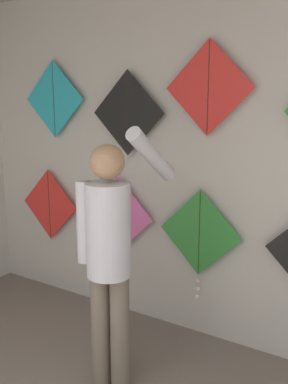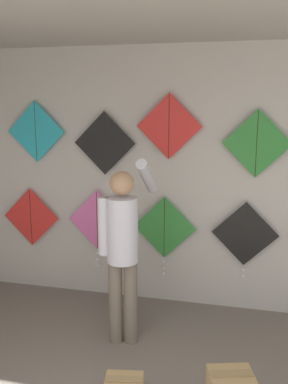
% 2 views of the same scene
% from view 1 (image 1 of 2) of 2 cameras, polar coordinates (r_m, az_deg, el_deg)
% --- Properties ---
extents(back_panel, '(5.57, 0.06, 2.80)m').
position_cam_1_polar(back_panel, '(3.29, 9.45, 3.55)').
color(back_panel, beige).
rests_on(back_panel, ground).
extents(shopkeeper, '(0.44, 0.63, 1.74)m').
position_cam_1_polar(shopkeeper, '(2.72, -4.57, -7.34)').
color(shopkeeper, '#726656').
rests_on(shopkeeper, ground).
extents(kite_0, '(0.69, 0.01, 0.69)m').
position_cam_1_polar(kite_0, '(4.25, -12.50, -1.67)').
color(kite_0, red).
extents(kite_1, '(0.69, 0.04, 0.90)m').
position_cam_1_polar(kite_1, '(3.73, -3.43, -3.52)').
color(kite_1, pink).
extents(kite_2, '(0.69, 0.04, 0.90)m').
position_cam_1_polar(kite_2, '(3.37, 7.39, -5.93)').
color(kite_2, '#338C38').
extents(kite_5, '(0.69, 0.01, 0.69)m').
position_cam_1_polar(kite_5, '(4.05, -11.92, 11.99)').
color(kite_5, '#28B2C6').
extents(kite_6, '(0.69, 0.01, 0.69)m').
position_cam_1_polar(kite_6, '(3.54, -2.20, 10.46)').
color(kite_6, black).
extents(kite_7, '(0.69, 0.01, 0.69)m').
position_cam_1_polar(kite_7, '(3.19, 8.59, 13.58)').
color(kite_7, red).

